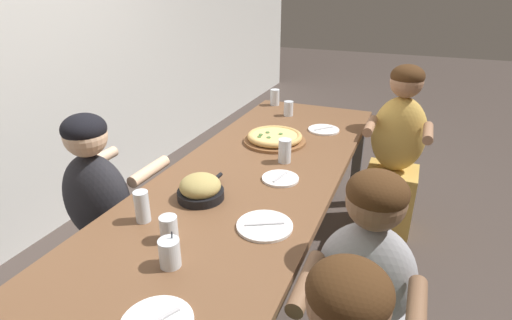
% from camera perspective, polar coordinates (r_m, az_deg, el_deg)
% --- Properties ---
extents(ground_plane, '(18.00, 18.00, 0.00)m').
position_cam_1_polar(ground_plane, '(2.53, 0.00, -17.39)').
color(ground_plane, '#423833').
rests_on(ground_plane, ground).
extents(dining_table, '(2.50, 0.86, 0.78)m').
position_cam_1_polar(dining_table, '(2.13, 0.00, -3.10)').
color(dining_table, brown).
rests_on(dining_table, ground).
extents(pizza_board_main, '(0.38, 0.38, 0.06)m').
position_cam_1_polar(pizza_board_main, '(2.43, 2.68, 3.18)').
color(pizza_board_main, brown).
rests_on(pizza_board_main, dining_table).
extents(skillet_bowl, '(0.31, 0.21, 0.12)m').
position_cam_1_polar(skillet_bowl, '(1.81, -7.93, -4.07)').
color(skillet_bowl, black).
rests_on(skillet_bowl, dining_table).
extents(empty_plate_a, '(0.18, 0.18, 0.02)m').
position_cam_1_polar(empty_plate_a, '(1.98, 3.50, -2.65)').
color(empty_plate_a, white).
rests_on(empty_plate_a, dining_table).
extents(empty_plate_c, '(0.23, 0.23, 0.02)m').
position_cam_1_polar(empty_plate_c, '(1.62, 1.24, -9.37)').
color(empty_plate_c, white).
rests_on(empty_plate_c, dining_table).
extents(empty_plate_d, '(0.20, 0.20, 0.02)m').
position_cam_1_polar(empty_plate_d, '(2.67, 9.64, 4.29)').
color(empty_plate_d, white).
rests_on(empty_plate_d, dining_table).
extents(cocktail_glass_blue, '(0.07, 0.07, 0.13)m').
position_cam_1_polar(cocktail_glass_blue, '(1.43, -12.21, -13.02)').
color(cocktail_glass_blue, silver).
rests_on(cocktail_glass_blue, dining_table).
extents(drinking_glass_a, '(0.07, 0.07, 0.11)m').
position_cam_1_polar(drinking_glass_a, '(2.93, 4.66, 7.24)').
color(drinking_glass_a, silver).
rests_on(drinking_glass_a, dining_table).
extents(drinking_glass_b, '(0.07, 0.07, 0.13)m').
position_cam_1_polar(drinking_glass_b, '(2.16, 4.12, 1.12)').
color(drinking_glass_b, silver).
rests_on(drinking_glass_b, dining_table).
extents(drinking_glass_c, '(0.07, 0.07, 0.10)m').
position_cam_1_polar(drinking_glass_c, '(1.56, -12.32, -9.74)').
color(drinking_glass_c, silver).
rests_on(drinking_glass_c, dining_table).
extents(drinking_glass_d, '(0.07, 0.07, 0.12)m').
position_cam_1_polar(drinking_glass_d, '(3.18, 2.71, 8.78)').
color(drinking_glass_d, silver).
rests_on(drinking_glass_d, dining_table).
extents(drinking_glass_e, '(0.06, 0.06, 0.13)m').
position_cam_1_polar(drinking_glass_e, '(1.69, -15.94, -6.58)').
color(drinking_glass_e, silver).
rests_on(drinking_glass_e, dining_table).
extents(diner_near_midleft, '(0.51, 0.40, 1.11)m').
position_cam_1_polar(diner_near_midleft, '(1.69, 14.69, -20.28)').
color(diner_near_midleft, '#99999E').
rests_on(diner_near_midleft, ground).
extents(diner_far_midleft, '(0.51, 0.40, 1.14)m').
position_cam_1_polar(diner_far_midleft, '(2.20, -20.99, -9.23)').
color(diner_far_midleft, '#232328').
rests_on(diner_far_midleft, ground).
extents(diner_near_right, '(0.51, 0.40, 1.20)m').
position_cam_1_polar(diner_near_right, '(2.92, 19.23, 0.32)').
color(diner_near_right, gold).
rests_on(diner_near_right, ground).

